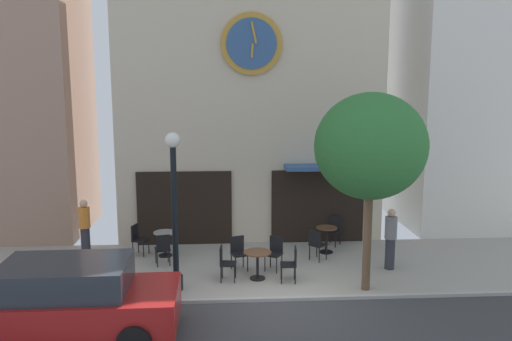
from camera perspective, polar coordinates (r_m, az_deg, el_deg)
ground_plane at (r=11.58m, az=4.11°, el=-15.79°), size 24.29×10.49×0.13m
clock_building at (r=16.91m, az=-0.74°, el=12.59°), size 8.32×3.84×11.37m
neighbor_building_right at (r=19.86m, az=23.74°, el=13.31°), size 5.17×4.17×13.02m
street_lamp at (r=12.35m, az=-9.04°, el=-4.53°), size 0.36×0.36×3.84m
street_tree at (r=12.23m, az=12.63°, el=2.58°), size 2.64×2.38×4.77m
cafe_table_leftmost at (r=15.22m, az=-10.08°, el=-7.57°), size 0.65×0.65×0.72m
cafe_table_center_right at (r=13.29m, az=0.17°, el=-9.87°), size 0.71×0.71×0.72m
cafe_table_center at (r=15.43m, az=7.85°, el=-7.20°), size 0.62×0.62×0.77m
cafe_chair_left_end at (r=14.43m, az=-10.32°, el=-8.38°), size 0.48×0.48×0.90m
cafe_chair_outer at (r=13.19m, az=-3.47°, el=-9.97°), size 0.43×0.43×0.90m
cafe_chair_by_entrance at (r=14.69m, az=6.73°, el=-7.96°), size 0.57×0.57×0.90m
cafe_chair_mid_row at (r=13.12m, az=3.97°, el=-10.07°), size 0.43×0.43×0.90m
cafe_chair_curbside at (r=16.21m, az=8.69°, el=-6.33°), size 0.56×0.56×0.90m
cafe_chair_facing_street at (r=15.48m, az=-12.99°, el=-7.23°), size 0.50×0.50×0.90m
cafe_chair_facing_wall at (r=13.93m, az=2.10°, el=-8.89°), size 0.55×0.55×0.90m
cafe_chair_near_lamp at (r=13.95m, az=-1.97°, el=-8.86°), size 0.51×0.51×0.90m
pedestrian_grey at (r=14.33m, az=14.73°, el=-7.27°), size 0.45×0.45×1.67m
pedestrian_orange at (r=15.68m, az=-18.49°, el=-6.00°), size 0.36×0.36×1.67m
parked_car_red at (r=10.94m, az=-20.29°, el=-13.47°), size 4.33×2.07×1.55m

